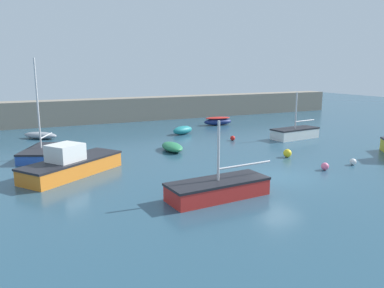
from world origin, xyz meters
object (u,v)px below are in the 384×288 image
object	(u,v)px
rowboat_blue_near	(40,135)
mooring_buoy_yellow	(287,153)
motorboat_grey_hull	(71,164)
mooring_buoy_white	(353,162)
sailboat_tall_mast	(42,152)
sailboat_twin_hulled	(295,133)
rowboat_white_midwater	(172,147)
dinghy_near_pier	(183,130)
sailboat_short_mast	(218,188)
rowboat_with_red_cover	(218,121)
mooring_buoy_pink	(325,166)
mooring_buoy_red	(233,138)

from	to	relation	value
rowboat_blue_near	mooring_buoy_yellow	size ratio (longest dim) A/B	5.46
motorboat_grey_hull	mooring_buoy_white	size ratio (longest dim) A/B	15.18
sailboat_tall_mast	sailboat_twin_hulled	xyz separation A→B (m)	(21.25, -1.87, 0.08)
sailboat_tall_mast	rowboat_white_midwater	size ratio (longest dim) A/B	2.32
dinghy_near_pier	sailboat_short_mast	bearing A→B (deg)	-132.29
rowboat_blue_near	rowboat_white_midwater	bearing A→B (deg)	172.17
sailboat_twin_hulled	motorboat_grey_hull	distance (m)	20.28
rowboat_with_red_cover	mooring_buoy_pink	size ratio (longest dim) A/B	7.05
dinghy_near_pier	rowboat_with_red_cover	size ratio (longest dim) A/B	0.78
rowboat_white_midwater	sailboat_twin_hulled	xyz separation A→B (m)	(12.00, -0.04, 0.19)
dinghy_near_pier	sailboat_short_mast	size ratio (longest dim) A/B	0.45
rowboat_white_midwater	motorboat_grey_hull	distance (m)	8.73
mooring_buoy_pink	sailboat_tall_mast	bearing A→B (deg)	144.83
rowboat_white_midwater	mooring_buoy_yellow	world-z (taller)	rowboat_white_midwater
mooring_buoy_pink	motorboat_grey_hull	bearing A→B (deg)	158.47
rowboat_white_midwater	motorboat_grey_hull	size ratio (longest dim) A/B	0.46
rowboat_white_midwater	mooring_buoy_yellow	distance (m)	8.62
motorboat_grey_hull	rowboat_blue_near	bearing A→B (deg)	58.86
rowboat_white_midwater	mooring_buoy_red	xyz separation A→B (m)	(6.41, 1.55, -0.10)
rowboat_blue_near	sailboat_twin_hulled	xyz separation A→B (m)	(20.80, -9.85, 0.19)
mooring_buoy_red	mooring_buoy_yellow	xyz separation A→B (m)	(0.22, -7.06, 0.08)
mooring_buoy_pink	mooring_buoy_white	distance (m)	2.61
mooring_buoy_yellow	rowboat_white_midwater	bearing A→B (deg)	140.29
motorboat_grey_hull	sailboat_short_mast	size ratio (longest dim) A/B	1.10
sailboat_tall_mast	rowboat_with_red_cover	distance (m)	20.70
sailboat_tall_mast	motorboat_grey_hull	size ratio (longest dim) A/B	1.07
sailboat_twin_hulled	sailboat_short_mast	distance (m)	17.68
mooring_buoy_white	dinghy_near_pier	bearing A→B (deg)	108.91
sailboat_short_mast	rowboat_blue_near	bearing A→B (deg)	-75.68
mooring_buoy_red	mooring_buoy_white	xyz separation A→B (m)	(2.67, -10.67, 0.00)
rowboat_white_midwater	motorboat_grey_hull	bearing A→B (deg)	-61.67
sailboat_tall_mast	dinghy_near_pier	distance (m)	13.80
sailboat_tall_mast	mooring_buoy_yellow	world-z (taller)	sailboat_tall_mast
mooring_buoy_white	sailboat_tall_mast	bearing A→B (deg)	149.16
mooring_buoy_red	mooring_buoy_white	distance (m)	11.00
sailboat_short_mast	dinghy_near_pier	bearing A→B (deg)	-112.55
sailboat_tall_mast	motorboat_grey_hull	bearing A→B (deg)	37.57
rowboat_blue_near	mooring_buoy_white	size ratio (longest dim) A/B	7.49
rowboat_white_midwater	mooring_buoy_white	size ratio (longest dim) A/B	7.00
mooring_buoy_yellow	mooring_buoy_white	world-z (taller)	mooring_buoy_yellow
rowboat_white_midwater	sailboat_short_mast	size ratio (longest dim) A/B	0.51
rowboat_blue_near	mooring_buoy_white	xyz separation A→B (m)	(17.87, -18.93, -0.09)
sailboat_tall_mast	mooring_buoy_pink	xyz separation A→B (m)	(15.73, -11.08, -0.18)
sailboat_short_mast	sailboat_tall_mast	bearing A→B (deg)	-64.07
sailboat_twin_hulled	mooring_buoy_yellow	xyz separation A→B (m)	(-5.37, -5.47, -0.21)
motorboat_grey_hull	mooring_buoy_yellow	world-z (taller)	motorboat_grey_hull
dinghy_near_pier	rowboat_with_red_cover	xyz separation A→B (m)	(5.97, 3.69, 0.06)
mooring_buoy_pink	rowboat_blue_near	bearing A→B (deg)	128.70
rowboat_blue_near	sailboat_tall_mast	distance (m)	7.99
dinghy_near_pier	mooring_buoy_yellow	world-z (taller)	dinghy_near_pier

